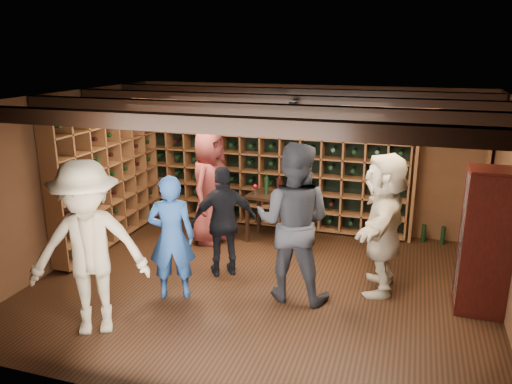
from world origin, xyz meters
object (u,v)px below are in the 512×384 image
(guest_woman_black, at_px, (224,222))
(tasting_table, at_px, (280,201))
(man_blue_shirt, at_px, (172,237))
(display_cabinet, at_px, (484,245))
(guest_beige, at_px, (383,223))
(man_grey_suit, at_px, (293,222))
(guest_red_floral, at_px, (210,187))
(guest_khaki, at_px, (89,249))

(guest_woman_black, xyz_separation_m, tasting_table, (0.42, 1.39, -0.07))
(tasting_table, bearing_deg, man_blue_shirt, -102.35)
(man_blue_shirt, relative_size, guest_woman_black, 1.03)
(display_cabinet, xyz_separation_m, guest_woman_black, (-3.31, 0.00, -0.07))
(guest_beige, distance_m, tasting_table, 2.09)
(display_cabinet, relative_size, guest_beige, 0.94)
(man_grey_suit, xyz_separation_m, guest_beige, (1.06, 0.56, -0.09))
(guest_red_floral, bearing_deg, man_blue_shirt, -167.60)
(man_blue_shirt, distance_m, guest_khaki, 1.13)
(guest_red_floral, bearing_deg, guest_woman_black, -144.18)
(man_grey_suit, height_order, guest_beige, man_grey_suit)
(display_cabinet, distance_m, guest_beige, 1.21)
(man_grey_suit, xyz_separation_m, guest_khaki, (-1.94, -1.45, -0.02))
(man_blue_shirt, distance_m, guest_woman_black, 0.90)
(display_cabinet, height_order, guest_woman_black, display_cabinet)
(guest_woman_black, height_order, guest_khaki, guest_khaki)
(display_cabinet, relative_size, man_grey_suit, 0.86)
(guest_khaki, xyz_separation_m, tasting_table, (1.30, 3.20, -0.28))
(guest_khaki, distance_m, tasting_table, 3.47)
(man_grey_suit, relative_size, tasting_table, 1.81)
(guest_red_floral, distance_m, guest_beige, 2.93)
(man_blue_shirt, bearing_deg, guest_woman_black, -137.43)
(man_blue_shirt, relative_size, guest_khaki, 0.82)
(guest_red_floral, relative_size, tasting_table, 1.67)
(man_blue_shirt, height_order, guest_woman_black, man_blue_shirt)
(guest_red_floral, relative_size, guest_woman_black, 1.19)
(man_grey_suit, height_order, guest_khaki, man_grey_suit)
(display_cabinet, height_order, man_grey_suit, man_grey_suit)
(man_grey_suit, distance_m, guest_khaki, 2.42)
(guest_red_floral, relative_size, guest_khaki, 0.94)
(guest_red_floral, bearing_deg, guest_khaki, -179.91)
(guest_red_floral, distance_m, guest_woman_black, 1.29)
(display_cabinet, xyz_separation_m, man_grey_suit, (-2.24, -0.36, 0.16))
(man_blue_shirt, height_order, guest_red_floral, guest_red_floral)
(man_grey_suit, bearing_deg, man_blue_shirt, 18.40)
(guest_beige, bearing_deg, guest_red_floral, -107.94)
(man_grey_suit, distance_m, guest_beige, 1.20)
(guest_woman_black, distance_m, guest_beige, 2.13)
(guest_khaki, bearing_deg, guest_red_floral, 58.07)
(man_grey_suit, height_order, tasting_table, man_grey_suit)
(guest_red_floral, bearing_deg, tasting_table, -70.64)
(man_blue_shirt, height_order, guest_khaki, guest_khaki)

